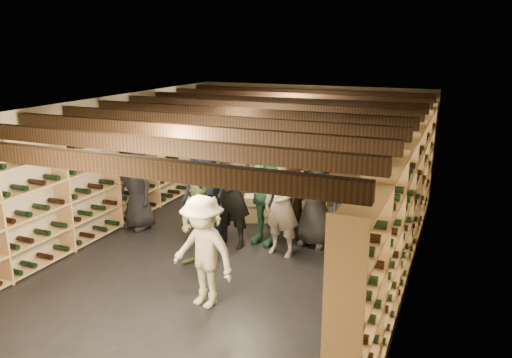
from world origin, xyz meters
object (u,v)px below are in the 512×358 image
object	(u,v)px
crate_loose	(322,199)
person_1	(232,193)
person_0	(136,185)
person_2	(201,222)
person_10	(264,194)
person_3	(203,252)
person_4	(374,216)
crate_stack_left	(282,197)
crate_stack_right	(257,208)
person_12	(315,195)
person_6	(206,188)
person_8	(290,187)
person_11	(286,184)
person_7	(282,204)

from	to	relation	value
crate_loose	person_1	xyz separation A→B (m)	(-0.77, -2.84, 0.84)
person_0	person_2	xyz separation A→B (m)	(1.94, -1.08, -0.08)
person_0	person_10	distance (m)	2.44
person_3	crate_loose	bearing A→B (deg)	99.90
person_3	person_4	bearing A→B (deg)	58.57
crate_stack_left	person_10	world-z (taller)	person_10
crate_loose	person_10	size ratio (longest dim) A/B	0.29
crate_stack_right	person_12	bearing A→B (deg)	-26.81
crate_stack_right	person_6	xyz separation A→B (m)	(-0.46, -1.19, 0.67)
person_2	person_6	bearing A→B (deg)	123.70
person_8	person_11	world-z (taller)	person_8
crate_stack_left	person_1	world-z (taller)	person_1
crate_stack_left	person_3	bearing A→B (deg)	-86.46
person_11	person_8	bearing A→B (deg)	-65.47
crate_stack_right	crate_loose	bearing A→B (deg)	61.37
person_12	person_10	bearing A→B (deg)	-156.10
person_0	person_8	bearing A→B (deg)	32.20
person_1	person_3	distance (m)	2.03
person_8	person_7	bearing A→B (deg)	-58.14
person_1	person_11	world-z (taller)	person_1
person_6	person_10	size ratio (longest dim) A/B	1.07
person_2	person_8	world-z (taller)	person_8
person_8	person_12	distance (m)	0.55
person_2	person_6	xyz separation A→B (m)	(-0.51, 1.09, 0.18)
crate_stack_left	crate_loose	world-z (taller)	crate_stack_left
person_2	person_10	xyz separation A→B (m)	(0.48, 1.32, 0.12)
person_2	person_3	world-z (taller)	person_2
person_7	crate_stack_right	bearing A→B (deg)	137.32
person_4	crate_stack_left	bearing A→B (deg)	134.08
crate_stack_left	person_10	distance (m)	1.38
person_0	person_4	world-z (taller)	person_4
person_1	person_6	distance (m)	0.55
person_0	person_12	bearing A→B (deg)	26.65
crate_stack_left	person_1	size ratio (longest dim) A/B	0.46
person_2	person_11	bearing A→B (deg)	85.56
crate_stack_right	person_0	xyz separation A→B (m)	(-1.89, -1.20, 0.57)
person_7	person_0	bearing A→B (deg)	-171.79
crate_loose	person_7	distance (m)	2.97
person_3	person_6	distance (m)	2.30
crate_stack_left	person_7	bearing A→B (deg)	-69.78
person_0	person_8	size ratio (longest dim) A/B	0.90
person_0	person_6	xyz separation A→B (m)	(1.43, 0.01, 0.10)
person_10	person_11	distance (m)	0.95
crate_stack_right	person_12	size ratio (longest dim) A/B	0.33
person_3	person_11	xyz separation A→B (m)	(-0.02, 3.22, 0.06)
crate_loose	person_3	size ratio (longest dim) A/B	0.33
crate_loose	person_10	world-z (taller)	person_10
person_2	person_7	bearing A→B (deg)	55.17
crate_loose	person_4	xyz separation A→B (m)	(1.57, -2.92, 0.79)
person_7	person_11	world-z (taller)	person_7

